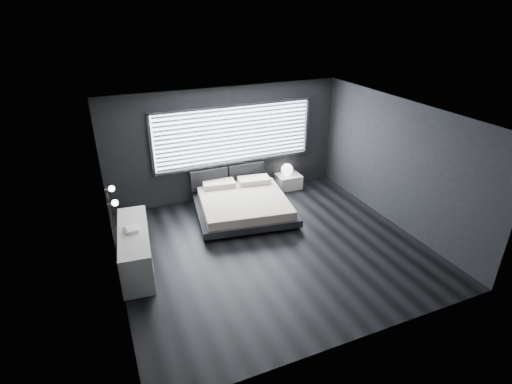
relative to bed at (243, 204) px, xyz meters
name	(u,v)px	position (x,y,z in m)	size (l,w,h in m)	color
room	(273,186)	(0.02, -1.59, 1.13)	(6.04, 6.00, 2.80)	black
window	(234,135)	(0.22, 1.10, 1.34)	(4.14, 0.09, 1.52)	white
headboard	(228,176)	(-0.01, 1.05, 0.30)	(1.96, 0.16, 0.52)	black
sconce_near	(115,203)	(-2.87, -1.54, 1.33)	(0.18, 0.11, 0.11)	silver
sconce_far	(111,189)	(-2.87, -0.94, 1.33)	(0.18, 0.11, 0.11)	silver
wall_art_upper	(110,206)	(-2.96, -2.14, 1.58)	(0.01, 0.48, 0.48)	#47474C
wall_art_lower	(113,225)	(-2.96, -1.89, 1.11)	(0.01, 0.48, 0.48)	#47474C
bed	(243,204)	(0.00, 0.00, 0.00)	(2.50, 2.41, 0.57)	black
nightstand	(288,181)	(1.67, 0.91, -0.08)	(0.63, 0.53, 0.37)	white
orb_lamp	(287,169)	(1.63, 0.94, 0.26)	(0.32, 0.32, 0.32)	white
dresser	(136,248)	(-2.63, -1.14, 0.13)	(0.75, 2.00, 0.78)	white
book_stack	(132,229)	(-2.65, -1.13, 0.55)	(0.25, 0.33, 0.06)	white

